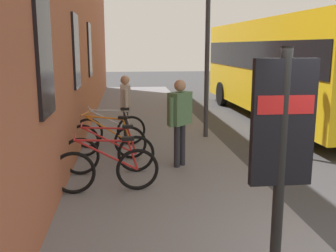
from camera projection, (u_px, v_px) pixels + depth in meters
name	position (u px, v px, depth m)	size (l,w,h in m)	color
ground	(262.00, 147.00, 9.95)	(60.00, 60.00, 0.00)	#38383A
sidewalk_pavement	(149.00, 130.00, 11.59)	(24.00, 3.50, 0.12)	slate
bicycle_leaning_wall	(106.00, 169.00, 6.49)	(0.48, 1.77, 0.97)	black
bicycle_mid_rack	(109.00, 153.00, 7.45)	(0.48, 1.77, 0.97)	black
bicycle_nearest_sign	(107.00, 140.00, 8.50)	(0.62, 1.72, 0.97)	black
bicycle_under_window	(110.00, 130.00, 9.47)	(0.53, 1.75, 0.97)	black
transit_info_sign	(282.00, 140.00, 3.38)	(0.10, 0.55, 2.40)	black
city_bus	(283.00, 64.00, 13.43)	(10.57, 2.86, 3.35)	yellow
pedestrian_crossing_street	(180.00, 114.00, 7.77)	(0.53, 0.53, 1.75)	#26262D
pedestrian_by_facade	(125.00, 102.00, 9.75)	(0.64, 0.25, 1.68)	#26262D
street_lamp	(208.00, 9.00, 9.90)	(0.28, 0.28, 5.64)	#333338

